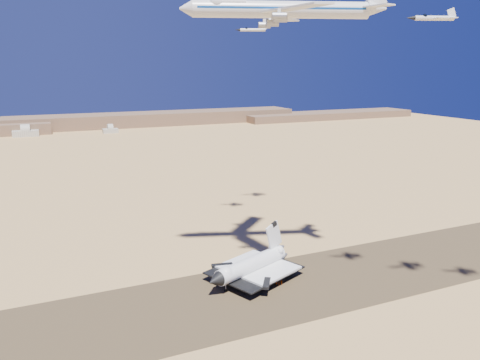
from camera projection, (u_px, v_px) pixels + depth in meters
name	position (u px, v px, depth m)	size (l,w,h in m)	color
ground	(207.00, 304.00, 166.71)	(1200.00, 1200.00, 0.00)	tan
runway	(207.00, 304.00, 166.70)	(600.00, 50.00, 0.06)	#4A3A25
ridgeline	(123.00, 122.00, 659.30)	(960.00, 90.00, 18.00)	#7E6046
hangars	(22.00, 133.00, 565.53)	(200.50, 29.50, 30.00)	#B6B1A1
shuttle	(251.00, 267.00, 184.54)	(43.46, 36.41, 21.14)	white
carrier_747	(275.00, 9.00, 164.46)	(73.55, 54.56, 18.50)	silver
crew_a	(279.00, 284.00, 180.46)	(0.57, 0.38, 1.57)	#C0490B
crew_b	(281.00, 282.00, 181.46)	(0.93, 0.54, 1.91)	#C0490B
crew_c	(276.00, 284.00, 180.40)	(1.13, 0.58, 1.92)	#C0490B
chase_jet_a	(433.00, 18.00, 139.95)	(14.94, 8.77, 3.82)	silver
chase_jet_d	(252.00, 30.00, 216.95)	(14.22, 8.48, 3.68)	silver
chase_jet_e	(281.00, 20.00, 235.36)	(16.11, 9.45, 4.12)	silver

